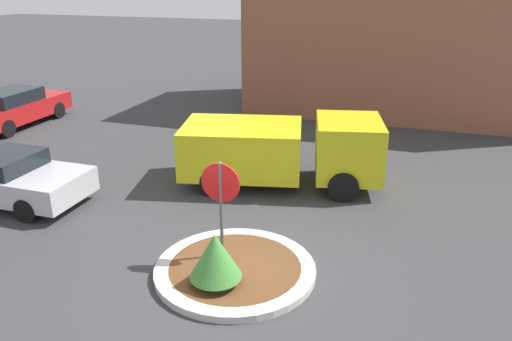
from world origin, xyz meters
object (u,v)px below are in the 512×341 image
stop_sign (221,194)px  parked_sedan_red (15,107)px  utility_truck (281,149)px  parked_sedan_silver (3,176)px

stop_sign → parked_sedan_red: bearing=149.2°
stop_sign → parked_sedan_red: 13.66m
utility_truck → parked_sedan_silver: size_ratio=1.32×
parked_sedan_red → parked_sedan_silver: bearing=-140.4°
stop_sign → parked_sedan_red: size_ratio=0.48×
parked_sedan_red → stop_sign: bearing=-121.7°
utility_truck → parked_sedan_red: utility_truck is taller
stop_sign → utility_truck: size_ratio=0.38×
stop_sign → parked_sedan_red: (-11.71, 6.99, -0.81)m
stop_sign → utility_truck: bearing=90.1°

